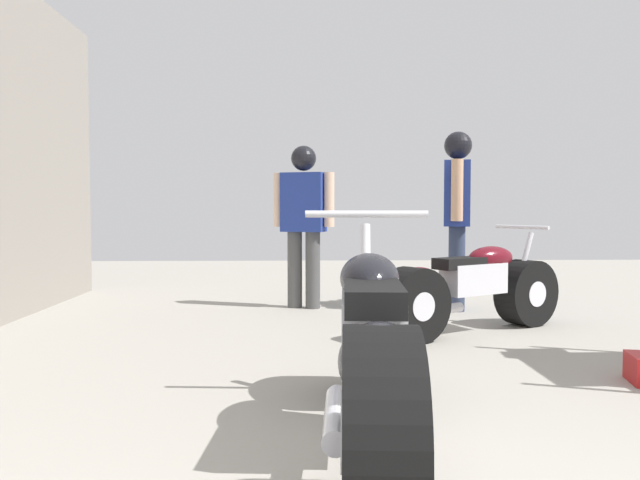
# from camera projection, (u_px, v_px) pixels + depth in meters

# --- Properties ---
(ground_plane) EXTENTS (17.14, 17.14, 0.00)m
(ground_plane) POSITION_uv_depth(u_px,v_px,m) (354.00, 362.00, 4.36)
(ground_plane) COLOR #9E998E
(motorcycle_maroon_cruiser) EXTENTS (0.65, 2.21, 1.03)m
(motorcycle_maroon_cruiser) POSITION_uv_depth(u_px,v_px,m) (371.00, 353.00, 2.74)
(motorcycle_maroon_cruiser) COLOR black
(motorcycle_maroon_cruiser) RESTS_ON ground_plane
(motorcycle_black_naked) EXTENTS (1.76, 1.20, 0.89)m
(motorcycle_black_naked) POSITION_uv_depth(u_px,v_px,m) (471.00, 290.00, 5.35)
(motorcycle_black_naked) COLOR black
(motorcycle_black_naked) RESTS_ON ground_plane
(mechanic_in_blue) EXTENTS (0.37, 0.72, 1.82)m
(mechanic_in_blue) POSITION_uv_depth(u_px,v_px,m) (457.00, 203.00, 6.60)
(mechanic_in_blue) COLOR #2D3851
(mechanic_in_blue) RESTS_ON ground_plane
(mechanic_with_helmet) EXTENTS (0.66, 0.37, 1.69)m
(mechanic_with_helmet) POSITION_uv_depth(u_px,v_px,m) (304.00, 211.00, 6.72)
(mechanic_with_helmet) COLOR #4C4C4C
(mechanic_with_helmet) RESTS_ON ground_plane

